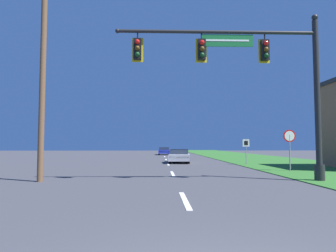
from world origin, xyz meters
TOP-DOWN VIEW (x-y plane):
  - grass_verge_right at (10.50, 30.00)m, footprint 10.00×110.00m
  - road_center_line at (0.00, 22.00)m, footprint 0.16×34.80m
  - signal_mast at (3.85, 10.37)m, footprint 9.36×0.47m
  - car_ahead at (1.07, 24.32)m, footprint 2.16×4.52m
  - far_car at (0.04, 45.61)m, footprint 1.82×4.30m
  - stop_sign at (7.25, 15.30)m, footprint 0.76×0.07m
  - route_sign_post at (6.36, 21.46)m, footprint 0.55×0.06m
  - utility_pole_near at (-6.01, 10.60)m, footprint 1.80×0.26m

SIDE VIEW (x-z plane):
  - road_center_line at x=0.00m, z-range 0.00..0.01m
  - grass_verge_right at x=10.50m, z-range 0.00..0.04m
  - far_car at x=0.04m, z-range 0.01..1.20m
  - car_ahead at x=1.07m, z-range 0.01..1.20m
  - route_sign_post at x=6.36m, z-range 0.51..2.54m
  - stop_sign at x=7.25m, z-range 0.61..3.12m
  - signal_mast at x=3.85m, z-range 0.96..8.54m
  - utility_pole_near at x=-6.01m, z-range 0.16..9.72m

